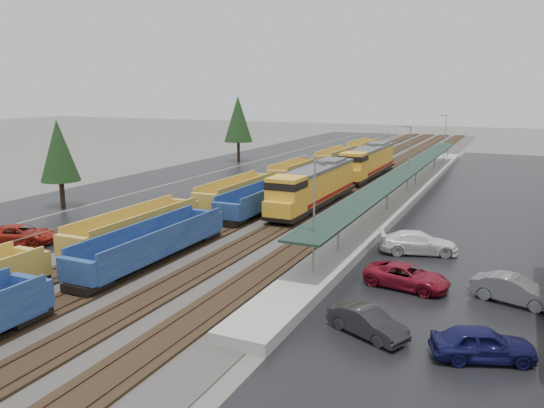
% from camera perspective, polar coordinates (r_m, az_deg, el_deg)
% --- Properties ---
extents(ballast_strip, '(20.00, 160.00, 0.08)m').
position_cam_1_polar(ballast_strip, '(73.51, 8.52, 2.74)').
color(ballast_strip, '#302D2B').
rests_on(ballast_strip, ground).
extents(trackbed, '(14.60, 160.00, 0.22)m').
position_cam_1_polar(trackbed, '(73.49, 8.52, 2.83)').
color(trackbed, black).
rests_on(trackbed, ground).
extents(west_parking_lot, '(10.00, 160.00, 0.02)m').
position_cam_1_polar(west_parking_lot, '(79.02, -1.98, 3.49)').
color(west_parking_lot, black).
rests_on(west_parking_lot, ground).
extents(west_road, '(9.00, 160.00, 0.02)m').
position_cam_1_polar(west_road, '(83.99, -8.08, 3.89)').
color(west_road, black).
rests_on(west_road, ground).
extents(east_commuter_lot, '(16.00, 100.00, 0.02)m').
position_cam_1_polar(east_commuter_lot, '(60.78, 23.11, -0.08)').
color(east_commuter_lot, black).
rests_on(east_commuter_lot, ground).
extents(station_platform, '(3.00, 80.00, 8.00)m').
position_cam_1_polar(station_platform, '(61.63, 14.34, 1.36)').
color(station_platform, '#9E9B93').
rests_on(station_platform, ground).
extents(chainlink_fence, '(0.08, 160.04, 2.02)m').
position_cam_1_polar(chainlink_fence, '(75.06, 1.23, 4.28)').
color(chainlink_fence, gray).
rests_on(chainlink_fence, ground).
extents(tree_west_near, '(3.96, 3.96, 9.00)m').
position_cam_1_polar(tree_west_near, '(58.40, -21.97, 5.33)').
color(tree_west_near, '#332316').
rests_on(tree_west_near, ground).
extents(tree_west_far, '(4.84, 4.84, 11.00)m').
position_cam_1_polar(tree_west_far, '(90.84, -3.67, 9.11)').
color(tree_west_far, '#332316').
rests_on(tree_west_far, ground).
extents(locomotive_lead, '(2.94, 19.40, 4.39)m').
position_cam_1_polar(locomotive_lead, '(53.65, 4.46, 1.90)').
color(locomotive_lead, black).
rests_on(locomotive_lead, ground).
extents(locomotive_trail, '(2.94, 19.40, 4.39)m').
position_cam_1_polar(locomotive_trail, '(73.46, 10.26, 4.50)').
color(locomotive_trail, black).
rests_on(locomotive_trail, ground).
extents(well_string_yellow, '(2.76, 113.10, 2.45)m').
position_cam_1_polar(well_string_yellow, '(56.06, -3.67, 1.16)').
color(well_string_yellow, gold).
rests_on(well_string_yellow, ground).
extents(well_string_blue, '(2.73, 101.02, 2.42)m').
position_cam_1_polar(well_string_blue, '(44.75, -5.95, -1.68)').
color(well_string_blue, navy).
rests_on(well_string_blue, ground).
extents(parked_car_west_c, '(4.55, 6.02, 1.52)m').
position_cam_1_polar(parked_car_west_c, '(46.00, -25.45, -3.00)').
color(parked_car_west_c, maroon).
rests_on(parked_car_west_c, ground).
extents(parked_car_east_a, '(3.09, 4.43, 1.38)m').
position_cam_1_polar(parked_car_east_a, '(27.00, 10.22, -12.41)').
color(parked_car_east_a, black).
rests_on(parked_car_east_a, ground).
extents(parked_car_east_b, '(3.14, 5.44, 1.43)m').
position_cam_1_polar(parked_car_east_b, '(33.60, 14.29, -7.57)').
color(parked_car_east_b, maroon).
rests_on(parked_car_east_b, ground).
extents(parked_car_east_c, '(3.93, 6.08, 1.64)m').
position_cam_1_polar(parked_car_east_c, '(40.61, 15.47, -4.05)').
color(parked_car_east_c, white).
rests_on(parked_car_east_c, ground).
extents(parked_car_east_d, '(3.31, 4.88, 1.54)m').
position_cam_1_polar(parked_car_east_d, '(26.12, 21.72, -13.81)').
color(parked_car_east_d, '#121347').
rests_on(parked_car_east_d, ground).
extents(parked_car_east_e, '(2.88, 4.97, 1.55)m').
position_cam_1_polar(parked_car_east_e, '(33.25, 24.65, -8.43)').
color(parked_car_east_e, slate).
rests_on(parked_car_east_e, ground).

